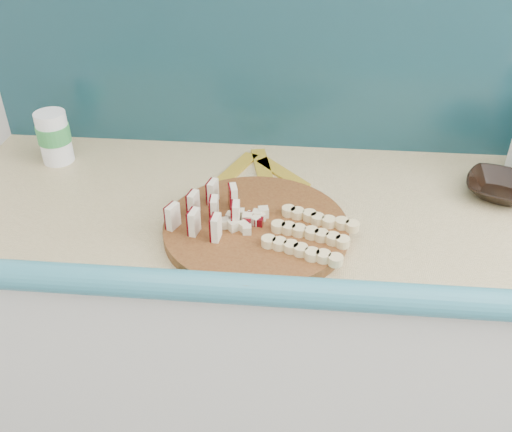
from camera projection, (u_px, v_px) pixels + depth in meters
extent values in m
cube|color=white|center=(399.00, 353.00, 1.55)|extent=(2.20, 0.60, 0.88)
cube|color=tan|center=(428.00, 215.00, 1.29)|extent=(2.20, 0.60, 0.03)
cube|color=teal|center=(453.00, 308.00, 1.04)|extent=(2.20, 0.06, 0.03)
cube|color=teal|center=(428.00, 57.00, 1.37)|extent=(2.20, 0.02, 0.50)
cylinder|color=#4F2411|center=(256.00, 229.00, 1.20)|extent=(0.49, 0.49, 0.02)
cube|color=#F9E9C7|center=(173.00, 217.00, 1.17)|extent=(0.02, 0.04, 0.05)
cube|color=#49050A|center=(169.00, 216.00, 1.17)|extent=(0.01, 0.03, 0.05)
cube|color=#F9E9C7|center=(194.00, 204.00, 1.21)|extent=(0.02, 0.04, 0.05)
cube|color=#49050A|center=(190.00, 203.00, 1.21)|extent=(0.01, 0.03, 0.05)
cube|color=#F9E9C7|center=(213.00, 192.00, 1.24)|extent=(0.02, 0.04, 0.05)
cube|color=#49050A|center=(210.00, 191.00, 1.25)|extent=(0.01, 0.03, 0.05)
cube|color=#F9E9C7|center=(194.00, 222.00, 1.15)|extent=(0.02, 0.04, 0.05)
cube|color=#49050A|center=(191.00, 221.00, 1.15)|extent=(0.01, 0.03, 0.05)
cube|color=#F9E9C7|center=(215.00, 209.00, 1.19)|extent=(0.02, 0.04, 0.05)
cube|color=#49050A|center=(211.00, 208.00, 1.19)|extent=(0.01, 0.03, 0.05)
cube|color=#F9E9C7|center=(234.00, 197.00, 1.23)|extent=(0.02, 0.04, 0.05)
cube|color=#49050A|center=(230.00, 196.00, 1.23)|extent=(0.01, 0.03, 0.05)
cube|color=#F9E9C7|center=(216.00, 228.00, 1.14)|extent=(0.02, 0.04, 0.05)
cube|color=#49050A|center=(212.00, 227.00, 1.14)|extent=(0.01, 0.03, 0.05)
cube|color=#F9E9C7|center=(236.00, 214.00, 1.17)|extent=(0.02, 0.04, 0.05)
cube|color=#49050A|center=(232.00, 213.00, 1.18)|extent=(0.01, 0.03, 0.05)
cube|color=beige|center=(249.00, 218.00, 1.19)|extent=(0.02, 0.02, 0.02)
cube|color=beige|center=(253.00, 218.00, 1.19)|extent=(0.02, 0.02, 0.02)
cube|color=#49050A|center=(256.00, 215.00, 1.20)|extent=(0.02, 0.02, 0.02)
cube|color=beige|center=(249.00, 216.00, 1.20)|extent=(0.02, 0.02, 0.02)
cube|color=beige|center=(249.00, 213.00, 1.21)|extent=(0.02, 0.02, 0.02)
cube|color=beige|center=(246.00, 211.00, 1.21)|extent=(0.02, 0.02, 0.02)
cube|color=beige|center=(244.00, 215.00, 1.20)|extent=(0.02, 0.02, 0.02)
cube|color=beige|center=(239.00, 214.00, 1.21)|extent=(0.02, 0.02, 0.02)
cube|color=#49050A|center=(234.00, 215.00, 1.20)|extent=(0.02, 0.02, 0.02)
cube|color=beige|center=(239.00, 217.00, 1.19)|extent=(0.02, 0.02, 0.02)
cube|color=beige|center=(236.00, 220.00, 1.19)|extent=(0.02, 0.02, 0.02)
cube|color=beige|center=(243.00, 219.00, 1.19)|extent=(0.02, 0.02, 0.02)
cube|color=beige|center=(243.00, 222.00, 1.18)|extent=(0.02, 0.02, 0.02)
cube|color=beige|center=(245.00, 224.00, 1.17)|extent=(0.02, 0.02, 0.02)
cube|color=#49050A|center=(248.00, 220.00, 1.19)|extent=(0.02, 0.02, 0.02)
cube|color=beige|center=(252.00, 221.00, 1.18)|extent=(0.02, 0.02, 0.02)
cylinder|color=beige|center=(267.00, 242.00, 1.13)|extent=(0.03, 0.03, 0.02)
cylinder|color=beige|center=(278.00, 244.00, 1.12)|extent=(0.03, 0.03, 0.02)
cylinder|color=beige|center=(289.00, 247.00, 1.11)|extent=(0.03, 0.03, 0.02)
cylinder|color=beige|center=(300.00, 250.00, 1.10)|extent=(0.03, 0.03, 0.02)
cylinder|color=beige|center=(312.00, 253.00, 1.10)|extent=(0.03, 0.03, 0.02)
cylinder|color=beige|center=(323.00, 256.00, 1.09)|extent=(0.03, 0.03, 0.02)
cylinder|color=beige|center=(335.00, 259.00, 1.08)|extent=(0.03, 0.03, 0.02)
cylinder|color=beige|center=(278.00, 226.00, 1.17)|extent=(0.03, 0.03, 0.02)
cylinder|color=beige|center=(288.00, 228.00, 1.16)|extent=(0.03, 0.03, 0.02)
cylinder|color=beige|center=(299.00, 231.00, 1.16)|extent=(0.03, 0.03, 0.02)
cylinder|color=beige|center=(310.00, 234.00, 1.15)|extent=(0.03, 0.03, 0.02)
cylinder|color=beige|center=(321.00, 237.00, 1.14)|extent=(0.03, 0.03, 0.02)
cylinder|color=beige|center=(332.00, 239.00, 1.13)|extent=(0.03, 0.03, 0.02)
cylinder|color=beige|center=(344.00, 242.00, 1.13)|extent=(0.03, 0.03, 0.02)
cylinder|color=beige|center=(288.00, 211.00, 1.22)|extent=(0.03, 0.03, 0.02)
cylinder|color=beige|center=(298.00, 214.00, 1.21)|extent=(0.03, 0.03, 0.02)
cylinder|color=beige|center=(308.00, 216.00, 1.20)|extent=(0.03, 0.03, 0.02)
cylinder|color=beige|center=(319.00, 219.00, 1.19)|extent=(0.03, 0.03, 0.02)
cylinder|color=beige|center=(330.00, 221.00, 1.19)|extent=(0.03, 0.03, 0.02)
cylinder|color=beige|center=(341.00, 224.00, 1.18)|extent=(0.03, 0.03, 0.02)
cylinder|color=beige|center=(352.00, 226.00, 1.17)|extent=(0.03, 0.03, 0.02)
imported|color=black|center=(501.00, 188.00, 1.32)|extent=(0.21, 0.21, 0.04)
cylinder|color=white|center=(54.00, 137.00, 1.43)|extent=(0.08, 0.08, 0.13)
cylinder|color=green|center=(53.00, 133.00, 1.42)|extent=(0.08, 0.08, 0.04)
cube|color=gold|center=(236.00, 169.00, 1.42)|extent=(0.10, 0.17, 0.01)
cube|color=gold|center=(262.00, 166.00, 1.44)|extent=(0.07, 0.17, 0.01)
cube|color=gold|center=(282.00, 173.00, 1.41)|extent=(0.14, 0.15, 0.01)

